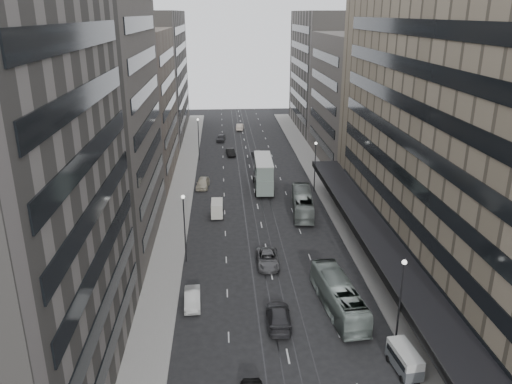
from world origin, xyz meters
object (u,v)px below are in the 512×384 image
object	(u,v)px
bus_near	(339,296)
double_decker	(263,173)
bus_far	(302,203)
sedan_1	(192,299)
vw_microbus	(405,359)
panel_van	(217,208)
sedan_2	(268,259)

from	to	relation	value
bus_near	double_decker	size ratio (longest dim) A/B	1.14
bus_far	double_decker	bearing A→B (deg)	-59.46
bus_near	sedan_1	size ratio (longest dim) A/B	2.52
vw_microbus	panel_van	distance (m)	37.15
bus_near	double_decker	world-z (taller)	double_decker
panel_van	sedan_2	xyz separation A→B (m)	(5.87, -15.00, -0.51)
double_decker	bus_far	bearing A→B (deg)	-64.02
panel_van	sedan_2	world-z (taller)	panel_van
bus_far	sedan_1	distance (m)	27.68
panel_van	sedan_2	bearing A→B (deg)	-67.97
bus_near	sedan_2	world-z (taller)	bus_near
bus_far	vw_microbus	xyz separation A→B (m)	(2.89, -34.36, -0.44)
sedan_1	sedan_2	bearing A→B (deg)	40.94
double_decker	sedan_2	size ratio (longest dim) A/B	1.81
bus_far	double_decker	world-z (taller)	double_decker
sedan_2	sedan_1	bearing A→B (deg)	-135.90
panel_van	sedan_1	bearing A→B (deg)	-95.36
panel_van	sedan_1	distance (m)	23.00
double_decker	sedan_2	world-z (taller)	double_decker
bus_near	bus_far	world-z (taller)	bus_far
panel_van	bus_far	bearing A→B (deg)	2.98
panel_van	sedan_1	xyz separation A→B (m)	(-2.41, -22.87, -0.53)
bus_near	sedan_1	xyz separation A→B (m)	(-14.34, 1.91, -0.83)
double_decker	vw_microbus	size ratio (longest dim) A/B	2.48
bus_far	bus_near	bearing A→B (deg)	95.08
vw_microbus	sedan_1	size ratio (longest dim) A/B	0.89
vw_microbus	double_decker	bearing A→B (deg)	93.40
double_decker	vw_microbus	bearing A→B (deg)	-78.70
bus_far	sedan_1	xyz separation A→B (m)	(-14.81, -23.37, -0.84)
bus_near	panel_van	world-z (taller)	bus_near
vw_microbus	sedan_1	bearing A→B (deg)	141.84
double_decker	vw_microbus	distance (m)	45.66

